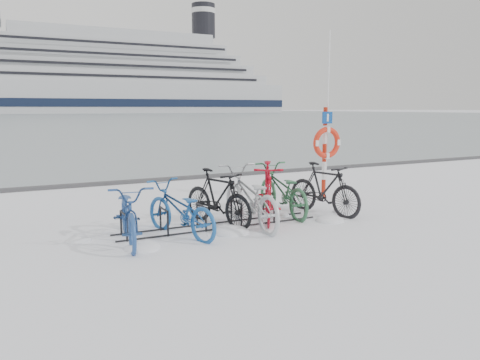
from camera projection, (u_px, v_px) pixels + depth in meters
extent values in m
plane|color=white|center=(219.00, 227.00, 8.88)|extent=(900.00, 900.00, 0.00)
cube|color=#95A1A8|center=(17.00, 115.00, 145.95)|extent=(400.00, 298.00, 0.02)
cube|color=#3F3F42|center=(140.00, 181.00, 14.09)|extent=(400.00, 0.25, 0.10)
cylinder|color=black|center=(127.00, 229.00, 7.86)|extent=(0.04, 0.04, 0.44)
cylinder|color=black|center=(121.00, 223.00, 8.25)|extent=(0.04, 0.04, 0.44)
cylinder|color=black|center=(123.00, 213.00, 8.02)|extent=(0.04, 0.44, 0.04)
cylinder|color=black|center=(168.00, 224.00, 8.18)|extent=(0.04, 0.04, 0.44)
cylinder|color=black|center=(161.00, 219.00, 8.56)|extent=(0.04, 0.04, 0.44)
cylinder|color=black|center=(164.00, 209.00, 8.34)|extent=(0.04, 0.44, 0.04)
cylinder|color=black|center=(206.00, 220.00, 8.49)|extent=(0.04, 0.04, 0.44)
cylinder|color=black|center=(197.00, 215.00, 8.88)|extent=(0.04, 0.04, 0.44)
cylinder|color=black|center=(201.00, 206.00, 8.65)|extent=(0.04, 0.44, 0.04)
cylinder|color=black|center=(241.00, 216.00, 8.81)|extent=(0.04, 0.04, 0.44)
cylinder|color=black|center=(231.00, 211.00, 9.20)|extent=(0.04, 0.04, 0.44)
cylinder|color=black|center=(236.00, 202.00, 8.97)|extent=(0.04, 0.44, 0.04)
cylinder|color=black|center=(274.00, 212.00, 9.13)|extent=(0.04, 0.04, 0.44)
cylinder|color=black|center=(263.00, 208.00, 9.52)|extent=(0.04, 0.04, 0.44)
cylinder|color=black|center=(269.00, 199.00, 9.29)|extent=(0.04, 0.44, 0.04)
cylinder|color=black|center=(305.00, 208.00, 9.45)|extent=(0.04, 0.04, 0.44)
cylinder|color=black|center=(293.00, 204.00, 9.84)|extent=(0.04, 0.04, 0.44)
cylinder|color=black|center=(299.00, 196.00, 9.61)|extent=(0.04, 0.44, 0.04)
cylinder|color=black|center=(224.00, 228.00, 8.68)|extent=(4.00, 0.03, 0.03)
cylinder|color=black|center=(215.00, 223.00, 9.07)|extent=(4.00, 0.03, 0.03)
cylinder|color=#A9200D|center=(323.00, 188.00, 11.79)|extent=(0.10, 0.10, 0.45)
cylinder|color=silver|center=(324.00, 171.00, 11.72)|extent=(0.10, 0.10, 0.45)
cylinder|color=#A9200D|center=(324.00, 153.00, 11.65)|extent=(0.10, 0.10, 0.45)
cylinder|color=silver|center=(325.00, 135.00, 11.58)|extent=(0.10, 0.10, 0.45)
cylinder|color=#A9200D|center=(325.00, 116.00, 11.52)|extent=(0.10, 0.10, 0.45)
torus|color=red|center=(327.00, 143.00, 11.53)|extent=(0.79, 0.13, 0.79)
cube|color=#0D3E90|center=(327.00, 118.00, 11.45)|extent=(0.29, 0.03, 0.29)
cylinder|color=silver|center=(328.00, 115.00, 11.60)|extent=(0.04, 0.04, 4.09)
cube|color=silver|center=(117.00, 98.00, 203.85)|extent=(151.30, 28.10, 12.97)
cube|color=#101A31|center=(125.00, 103.00, 191.71)|extent=(151.30, 0.30, 3.24)
cube|color=#101A31|center=(111.00, 103.00, 216.66)|extent=(151.30, 0.30, 3.24)
cube|color=silver|center=(116.00, 78.00, 202.54)|extent=(135.09, 25.94, 4.32)
cube|color=silver|center=(115.00, 57.00, 201.22)|extent=(109.15, 22.69, 4.32)
cube|color=silver|center=(115.00, 37.00, 199.90)|extent=(83.21, 19.45, 4.32)
cylinder|color=black|center=(203.00, 21.00, 216.54)|extent=(10.81, 10.81, 15.13)
cube|color=black|center=(123.00, 65.00, 190.22)|extent=(118.88, 0.20, 12.97)
imported|color=navy|center=(129.00, 211.00, 7.80)|extent=(0.96, 2.08, 1.05)
imported|color=#1B5399|center=(180.00, 208.00, 8.21)|extent=(1.21, 2.01, 1.00)
imported|color=black|center=(218.00, 196.00, 8.99)|extent=(1.07, 1.92, 1.11)
imported|color=#B4B8BC|center=(250.00, 195.00, 8.88)|extent=(0.85, 2.26, 1.17)
imported|color=#AD0B1C|center=(268.00, 190.00, 9.38)|extent=(1.44, 2.01, 1.19)
imported|color=#2B613D|center=(282.00, 189.00, 9.86)|extent=(0.86, 2.13, 1.09)
imported|color=black|center=(324.00, 187.00, 9.92)|extent=(1.00, 1.94, 1.12)
ellipsoid|color=white|center=(143.00, 248.00, 7.49)|extent=(0.58, 0.58, 0.20)
ellipsoid|color=white|center=(79.00, 241.00, 7.90)|extent=(0.43, 0.43, 0.15)
ellipsoid|color=white|center=(343.00, 212.00, 10.09)|extent=(0.45, 0.45, 0.16)
ellipsoid|color=white|center=(230.00, 232.00, 8.45)|extent=(0.69, 0.69, 0.24)
ellipsoid|color=white|center=(278.00, 215.00, 9.80)|extent=(0.48, 0.48, 0.17)
ellipsoid|color=white|center=(330.00, 221.00, 9.33)|extent=(0.58, 0.58, 0.20)
ellipsoid|color=white|center=(237.00, 214.00, 9.93)|extent=(0.32, 0.32, 0.11)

